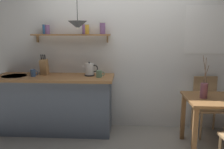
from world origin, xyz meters
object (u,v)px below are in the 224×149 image
at_px(electric_kettle, 90,70).
at_px(knife_block, 44,67).
at_px(twig_vase, 204,90).
at_px(coffee_mug_by_sink, 33,73).
at_px(pendant_lamp, 78,25).
at_px(coffee_mug_spare, 99,74).
at_px(dining_table, 221,107).
at_px(dining_chair_far, 207,103).

xyz_separation_m(electric_kettle, knife_block, (-0.72, 0.02, 0.03)).
bearing_deg(electric_kettle, knife_block, 178.64).
bearing_deg(twig_vase, coffee_mug_by_sink, 170.99).
bearing_deg(pendant_lamp, twig_vase, -10.39).
bearing_deg(pendant_lamp, knife_block, 160.47).
height_order(coffee_mug_by_sink, pendant_lamp, pendant_lamp).
xyz_separation_m(twig_vase, electric_kettle, (-1.58, 0.51, 0.17)).
distance_m(electric_kettle, pendant_lamp, 0.71).
bearing_deg(pendant_lamp, coffee_mug_spare, 14.31).
height_order(electric_kettle, knife_block, knife_block).
relative_size(coffee_mug_by_sink, pendant_lamp, 0.24).
bearing_deg(coffee_mug_spare, knife_block, 171.27).
bearing_deg(pendant_lamp, coffee_mug_by_sink, 174.34).
xyz_separation_m(dining_table, pendant_lamp, (-1.95, 0.31, 1.07)).
bearing_deg(dining_chair_far, pendant_lamp, -172.99).
relative_size(dining_table, pendant_lamp, 1.86).
xyz_separation_m(dining_chair_far, pendant_lamp, (-1.96, -0.24, 1.18)).
bearing_deg(dining_chair_far, coffee_mug_by_sink, -176.37).
xyz_separation_m(dining_chair_far, knife_block, (-2.55, -0.03, 0.54)).
bearing_deg(twig_vase, pendant_lamp, 169.61).
bearing_deg(dining_table, knife_block, 168.39).
bearing_deg(knife_block, coffee_mug_by_sink, -131.14).
relative_size(electric_kettle, knife_block, 0.73).
bearing_deg(dining_chair_far, twig_vase, -114.19).
xyz_separation_m(dining_chair_far, coffee_mug_by_sink, (-2.67, -0.17, 0.47)).
height_order(dining_chair_far, knife_block, knife_block).
bearing_deg(coffee_mug_spare, dining_chair_far, 5.69).
bearing_deg(coffee_mug_by_sink, dining_chair_far, 3.63).
distance_m(dining_chair_far, twig_vase, 0.70).
height_order(dining_table, pendant_lamp, pendant_lamp).
bearing_deg(electric_kettle, dining_chair_far, 1.48).
height_order(twig_vase, knife_block, twig_vase).
xyz_separation_m(electric_kettle, pendant_lamp, (-0.13, -0.19, 0.67)).
xyz_separation_m(dining_table, coffee_mug_by_sink, (-2.67, 0.38, 0.36)).
height_order(dining_table, dining_chair_far, dining_chair_far).
bearing_deg(dining_table, twig_vase, -179.72).
bearing_deg(twig_vase, knife_block, 167.18).
distance_m(dining_table, electric_kettle, 1.93).
relative_size(dining_chair_far, coffee_mug_by_sink, 7.34).
distance_m(dining_chair_far, knife_block, 2.61).
distance_m(coffee_mug_spare, pendant_lamp, 0.78).
height_order(twig_vase, electric_kettle, twig_vase).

